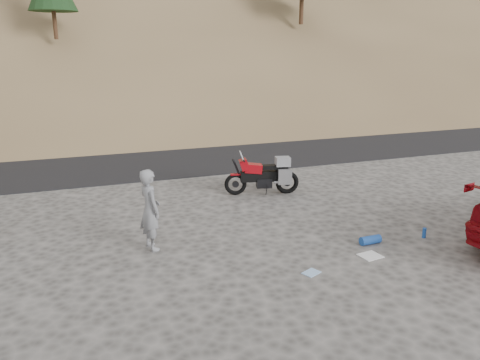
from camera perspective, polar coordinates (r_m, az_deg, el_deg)
The scene contains 8 objects.
ground at distance 9.64m, azimuth 4.67°, elevation -7.71°, with size 140.00×140.00×0.00m, color #474441.
road at distance 17.84m, azimuth -7.40°, elevation 3.23°, with size 120.00×7.00×0.05m, color black.
motorcycle at distance 12.64m, azimuth 3.11°, elevation 0.55°, with size 2.01×0.86×1.21m.
man at distance 9.56m, azimuth -10.66°, elevation -8.15°, with size 0.59×0.39×1.62m, color gray.
gear_white_cloth at distance 9.39m, azimuth 15.60°, elevation -8.88°, with size 0.40×0.35×0.01m, color white.
gear_blue_mat at distance 9.91m, azimuth 15.61°, elevation -7.06°, with size 0.18×0.18×0.44m, color #1B49A2.
gear_bottle at distance 10.57m, azimuth 21.54°, elevation -6.02°, with size 0.08×0.08×0.21m, color #1B49A2.
gear_blue_cloth at distance 8.52m, azimuth 8.69°, elevation -11.10°, with size 0.30×0.22×0.01m, color #9AC2EE.
Camera 1 is at (-3.74, -8.02, 3.83)m, focal length 35.00 mm.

